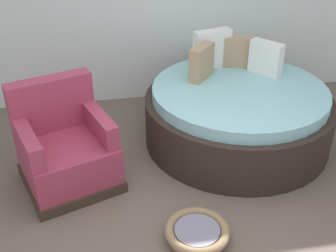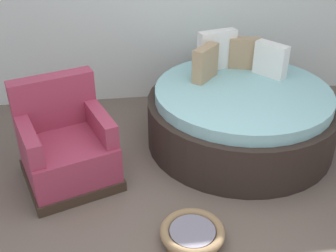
# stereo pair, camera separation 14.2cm
# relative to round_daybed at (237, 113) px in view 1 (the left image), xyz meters

# --- Properties ---
(ground_plane) EXTENTS (8.00, 8.00, 0.02)m
(ground_plane) POSITION_rel_round_daybed_xyz_m (-0.81, -1.26, -0.33)
(ground_plane) COLOR #66564C
(round_daybed) EXTENTS (1.95, 1.95, 1.05)m
(round_daybed) POSITION_rel_round_daybed_xyz_m (0.00, 0.00, 0.00)
(round_daybed) COLOR #2D231E
(round_daybed) RESTS_ON ground_plane
(red_armchair) EXTENTS (1.02, 1.02, 0.94)m
(red_armchair) POSITION_rel_round_daybed_xyz_m (-1.76, -0.41, 0.01)
(red_armchair) COLOR #38281E
(red_armchair) RESTS_ON ground_plane
(pet_basket) EXTENTS (0.51, 0.51, 0.13)m
(pet_basket) POSITION_rel_round_daybed_xyz_m (-0.75, -1.38, -0.25)
(pet_basket) COLOR #8E704C
(pet_basket) RESTS_ON ground_plane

